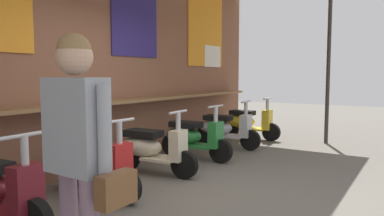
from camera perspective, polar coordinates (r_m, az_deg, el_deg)
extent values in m
plane|color=#605B54|center=(4.56, -0.15, -13.66)|extent=(30.18, 30.18, 0.00)
cube|color=brown|center=(5.67, -17.89, 8.09)|extent=(10.78, 0.25, 3.57)
cube|color=brown|center=(5.45, -15.62, 0.57)|extent=(9.70, 0.36, 0.05)
cube|color=navy|center=(6.49, -8.81, 14.01)|extent=(1.15, 0.02, 1.40)
cube|color=orange|center=(8.44, 2.17, 12.05)|extent=(1.49, 0.02, 1.64)
cube|color=beige|center=(8.64, 3.16, 7.99)|extent=(0.74, 0.03, 0.49)
cylinder|color=#332D28|center=(8.36, 20.40, 6.50)|extent=(0.08, 0.08, 3.43)
cube|color=maroon|center=(3.91, -26.93, -13.62)|extent=(0.41, 0.52, 0.04)
cube|color=maroon|center=(3.61, -24.32, -11.42)|extent=(0.29, 0.18, 0.44)
cylinder|color=#B7B7BC|center=(3.58, -24.40, -9.42)|extent=(0.07, 0.07, 0.70)
cylinder|color=#B7B7BC|center=(3.51, -24.61, -3.87)|extent=(0.46, 0.06, 0.04)
ellipsoid|color=red|center=(4.84, -16.49, -7.85)|extent=(0.42, 0.72, 0.30)
cube|color=black|center=(4.76, -16.18, -5.59)|extent=(0.33, 0.57, 0.10)
cube|color=red|center=(4.61, -13.70, -10.34)|extent=(0.41, 0.52, 0.04)
cube|color=red|center=(4.34, -11.14, -8.27)|extent=(0.29, 0.17, 0.44)
cylinder|color=#B7B7BC|center=(4.32, -11.17, -6.59)|extent=(0.07, 0.07, 0.70)
cylinder|color=#B7B7BC|center=(4.26, -11.25, -1.98)|extent=(0.46, 0.06, 0.04)
cylinder|color=black|center=(4.35, -10.14, -11.94)|extent=(0.12, 0.40, 0.40)
cylinder|color=black|center=(5.08, -18.20, -9.59)|extent=(0.12, 0.40, 0.40)
ellipsoid|color=beige|center=(5.62, -7.92, -5.89)|extent=(0.43, 0.73, 0.30)
cube|color=black|center=(5.55, -7.52, -3.91)|extent=(0.34, 0.57, 0.10)
cube|color=beige|center=(5.45, -4.89, -7.80)|extent=(0.42, 0.53, 0.04)
cube|color=beige|center=(5.25, -2.15, -5.83)|extent=(0.29, 0.18, 0.44)
cylinder|color=#B7B7BC|center=(5.23, -2.15, -4.43)|extent=(0.07, 0.07, 0.70)
cylinder|color=#B7B7BC|center=(5.18, -2.17, -0.62)|extent=(0.46, 0.07, 0.04)
cylinder|color=black|center=(5.26, -1.18, -8.82)|extent=(0.13, 0.41, 0.40)
cylinder|color=black|center=(5.81, -9.91, -7.57)|extent=(0.13, 0.41, 0.40)
ellipsoid|color=#237533|center=(6.54, -1.32, -4.27)|extent=(0.39, 0.70, 0.30)
cube|color=black|center=(6.48, -0.96, -2.57)|extent=(0.30, 0.55, 0.10)
cube|color=#237533|center=(6.38, 1.30, -5.88)|extent=(0.38, 0.50, 0.04)
cube|color=#237533|center=(6.19, 3.69, -4.16)|extent=(0.28, 0.16, 0.44)
cylinder|color=#B7B7BC|center=(6.17, 3.69, -2.97)|extent=(0.07, 0.07, 0.70)
cylinder|color=#B7B7BC|center=(6.13, 3.71, 0.27)|extent=(0.46, 0.04, 0.04)
cylinder|color=black|center=(6.19, 4.49, -6.70)|extent=(0.10, 0.40, 0.40)
cylinder|color=black|center=(6.71, -3.10, -5.76)|extent=(0.10, 0.40, 0.40)
ellipsoid|color=#B2B5BA|center=(7.55, 3.70, -3.01)|extent=(0.41, 0.72, 0.30)
cube|color=black|center=(7.50, 4.05, -1.52)|extent=(0.33, 0.56, 0.10)
cube|color=#B2B5BA|center=(7.43, 6.13, -4.33)|extent=(0.40, 0.52, 0.04)
cube|color=#B2B5BA|center=(7.28, 8.32, -2.79)|extent=(0.29, 0.17, 0.44)
cylinder|color=#B7B7BC|center=(7.27, 8.34, -1.78)|extent=(0.07, 0.07, 0.70)
cylinder|color=#B7B7BC|center=(7.23, 8.37, 0.98)|extent=(0.46, 0.06, 0.04)
cylinder|color=black|center=(7.29, 9.03, -4.94)|extent=(0.12, 0.40, 0.40)
cylinder|color=black|center=(7.69, 2.01, -4.36)|extent=(0.12, 0.40, 0.40)
ellipsoid|color=gold|center=(8.61, 7.50, -2.03)|extent=(0.39, 0.70, 0.30)
cube|color=black|center=(8.57, 7.82, -0.72)|extent=(0.31, 0.55, 0.10)
cube|color=gold|center=(8.49, 9.64, -3.18)|extent=(0.39, 0.50, 0.04)
cube|color=gold|center=(8.36, 11.57, -1.82)|extent=(0.28, 0.16, 0.44)
cylinder|color=#B7B7BC|center=(8.34, 11.59, -0.94)|extent=(0.07, 0.07, 0.70)
cylinder|color=#B7B7BC|center=(8.31, 11.63, 1.46)|extent=(0.46, 0.04, 0.04)
cylinder|color=black|center=(8.36, 12.19, -3.70)|extent=(0.10, 0.40, 0.40)
cylinder|color=black|center=(8.74, 5.98, -3.23)|extent=(0.10, 0.40, 0.40)
cube|color=#999EA8|center=(2.42, -17.52, -2.63)|extent=(0.21, 0.43, 0.60)
sphere|color=tan|center=(2.40, -17.80, 7.56)|extent=(0.23, 0.23, 0.23)
sphere|color=olive|center=(2.40, -17.83, 8.52)|extent=(0.21, 0.21, 0.21)
cylinder|color=#999EA8|center=(2.62, -20.97, -2.63)|extent=(0.08, 0.08, 0.57)
cylinder|color=#999EA8|center=(2.23, -13.43, -3.74)|extent=(0.08, 0.08, 0.57)
cube|color=brown|center=(2.27, -11.65, -12.21)|extent=(0.26, 0.11, 0.20)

